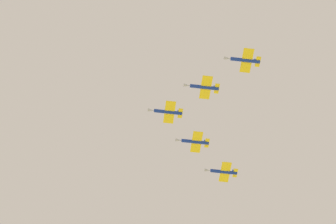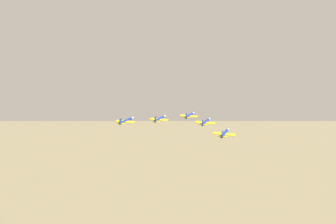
# 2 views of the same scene
# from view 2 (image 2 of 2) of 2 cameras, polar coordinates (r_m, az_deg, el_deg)

# --- Properties ---
(jet_lead) EXTENTS (11.89, 10.56, 2.78)m
(jet_lead) POSITION_cam_2_polar(r_m,az_deg,el_deg) (167.77, 3.87, -0.64)
(jet_lead) COLOR navy
(jet_port_inner) EXTENTS (11.89, 10.56, 2.78)m
(jet_port_inner) POSITION_cam_2_polar(r_m,az_deg,el_deg) (161.04, -1.56, -1.27)
(jet_port_inner) COLOR navy
(jet_starboard_inner) EXTENTS (11.89, 10.56, 2.78)m
(jet_starboard_inner) POSITION_cam_2_polar(r_m,az_deg,el_deg) (153.13, 6.78, -1.82)
(jet_starboard_inner) COLOR navy
(jet_port_outer) EXTENTS (11.89, 10.56, 2.78)m
(jet_port_outer) POSITION_cam_2_polar(r_m,az_deg,el_deg) (154.66, -7.63, -1.61)
(jet_port_outer) COLOR navy
(jet_starboard_outer) EXTENTS (11.89, 10.56, 2.78)m
(jet_starboard_outer) POSITION_cam_2_polar(r_m,az_deg,el_deg) (138.28, 10.18, -3.81)
(jet_starboard_outer) COLOR navy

